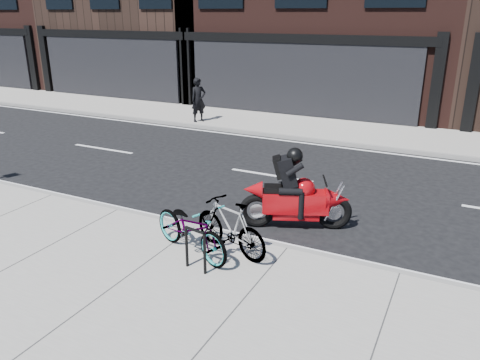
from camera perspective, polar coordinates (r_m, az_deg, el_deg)
The scene contains 8 objects.
ground at distance 11.19m, azimuth -0.16°, elevation -2.44°, with size 120.00×120.00×0.00m, color black.
sidewalk_near at distance 7.55m, azimuth -18.02°, elevation -14.72°, with size 60.00×6.00×0.13m, color gray.
sidewalk_far at distance 18.12m, azimuth 10.95°, elevation 6.07°, with size 60.00×3.50×0.13m, color gray.
bike_rack at distance 7.85m, azimuth -5.46°, elevation -8.01°, with size 0.45×0.13×0.76m.
bicycle_front at distance 8.35m, azimuth -6.00°, elevation -5.81°, with size 0.67×1.92×1.01m, color gray.
bicycle_rear at distance 8.34m, azimuth -1.19°, elevation -5.68°, with size 0.48×1.69×1.02m, color gray.
motorcycle at distance 9.59m, azimuth 7.42°, elevation -1.96°, with size 2.19×1.17×1.73m.
pedestrian at distance 18.79m, azimuth -5.08°, elevation 9.70°, with size 0.63×0.41×1.72m, color black.
Camera 1 is at (4.65, -9.27, 4.21)m, focal length 35.00 mm.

